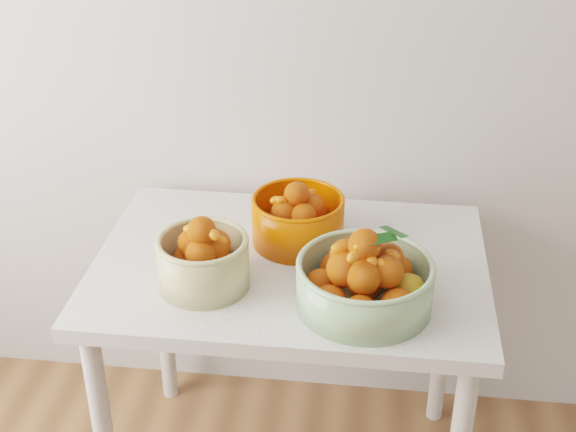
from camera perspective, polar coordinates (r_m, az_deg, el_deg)
name	(u,v)px	position (r m, az deg, el deg)	size (l,w,h in m)	color
table	(290,291)	(2.10, 0.14, -5.38)	(1.00, 0.70, 0.75)	silver
bowl_cream	(204,259)	(1.93, -6.02, -3.09)	(0.29, 0.29, 0.19)	tan
bowl_green	(365,280)	(1.86, 5.51, -4.54)	(0.42, 0.42, 0.21)	#91B480
bowl_orange	(298,219)	(2.10, 0.70, -0.18)	(0.27, 0.27, 0.18)	#E54202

